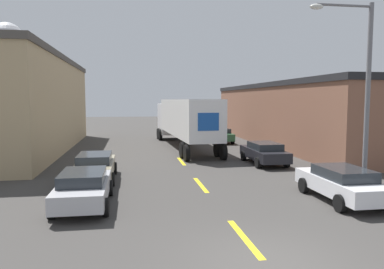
{
  "coord_description": "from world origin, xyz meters",
  "views": [
    {
      "loc": [
        -3.14,
        -8.25,
        3.92
      ],
      "look_at": [
        0.22,
        12.29,
        1.98
      ],
      "focal_mm": 35.0,
      "sensor_mm": 36.0,
      "label": 1
    }
  ],
  "objects_px": {
    "parked_car_right_far": "(220,135)",
    "parked_car_left_near": "(84,187)",
    "parked_car_left_far": "(95,166)",
    "semi_truck": "(184,118)",
    "parked_car_right_mid": "(264,152)",
    "street_lamp": "(361,83)",
    "water_tower": "(7,41)",
    "parked_car_right_near": "(342,183)"
  },
  "relations": [
    {
      "from": "parked_car_right_near",
      "to": "water_tower",
      "type": "distance_m",
      "value": 52.64
    },
    {
      "from": "semi_truck",
      "to": "parked_car_right_near",
      "type": "xyz_separation_m",
      "value": [
        3.73,
        -17.4,
        -1.7
      ]
    },
    {
      "from": "parked_car_right_mid",
      "to": "parked_car_left_near",
      "type": "bearing_deg",
      "value": -141.81
    },
    {
      "from": "water_tower",
      "to": "street_lamp",
      "type": "bearing_deg",
      "value": -58.4
    },
    {
      "from": "parked_car_left_near",
      "to": "parked_car_right_far",
      "type": "xyz_separation_m",
      "value": [
        9.79,
        19.41,
        0.0
      ]
    },
    {
      "from": "water_tower",
      "to": "street_lamp",
      "type": "relative_size",
      "value": 1.89
    },
    {
      "from": "street_lamp",
      "to": "parked_car_left_near",
      "type": "bearing_deg",
      "value": -178.06
    },
    {
      "from": "parked_car_right_near",
      "to": "parked_car_left_near",
      "type": "xyz_separation_m",
      "value": [
        -9.79,
        0.86,
        0.0
      ]
    },
    {
      "from": "parked_car_right_mid",
      "to": "parked_car_right_far",
      "type": "xyz_separation_m",
      "value": [
        0.0,
        11.71,
        0.0
      ]
    },
    {
      "from": "parked_car_right_near",
      "to": "street_lamp",
      "type": "bearing_deg",
      "value": 40.52
    },
    {
      "from": "parked_car_left_far",
      "to": "parked_car_left_near",
      "type": "height_order",
      "value": "same"
    },
    {
      "from": "parked_car_right_near",
      "to": "parked_car_left_near",
      "type": "bearing_deg",
      "value": 175.0
    },
    {
      "from": "parked_car_right_mid",
      "to": "water_tower",
      "type": "height_order",
      "value": "water_tower"
    },
    {
      "from": "semi_truck",
      "to": "parked_car_left_far",
      "type": "xyz_separation_m",
      "value": [
        -6.06,
        -12.06,
        -1.7
      ]
    },
    {
      "from": "parked_car_right_near",
      "to": "parked_car_right_far",
      "type": "relative_size",
      "value": 1.0
    },
    {
      "from": "parked_car_left_near",
      "to": "parked_car_right_far",
      "type": "bearing_deg",
      "value": 63.23
    },
    {
      "from": "semi_truck",
      "to": "street_lamp",
      "type": "relative_size",
      "value": 2.04
    },
    {
      "from": "semi_truck",
      "to": "parked_car_left_far",
      "type": "relative_size",
      "value": 3.57
    },
    {
      "from": "parked_car_left_near",
      "to": "parked_car_right_mid",
      "type": "xyz_separation_m",
      "value": [
        9.79,
        7.7,
        0.0
      ]
    },
    {
      "from": "parked_car_left_far",
      "to": "street_lamp",
      "type": "distance_m",
      "value": 12.58
    },
    {
      "from": "parked_car_right_far",
      "to": "street_lamp",
      "type": "xyz_separation_m",
      "value": [
        1.45,
        -19.03,
        3.9
      ]
    },
    {
      "from": "parked_car_right_mid",
      "to": "street_lamp",
      "type": "height_order",
      "value": "street_lamp"
    },
    {
      "from": "parked_car_right_mid",
      "to": "street_lamp",
      "type": "distance_m",
      "value": 8.42
    },
    {
      "from": "semi_truck",
      "to": "parked_car_left_near",
      "type": "bearing_deg",
      "value": -113.18
    },
    {
      "from": "water_tower",
      "to": "street_lamp",
      "type": "height_order",
      "value": "water_tower"
    },
    {
      "from": "semi_truck",
      "to": "parked_car_left_near",
      "type": "xyz_separation_m",
      "value": [
        -6.06,
        -16.54,
        -1.7
      ]
    },
    {
      "from": "parked_car_right_far",
      "to": "water_tower",
      "type": "height_order",
      "value": "water_tower"
    },
    {
      "from": "semi_truck",
      "to": "parked_car_right_far",
      "type": "bearing_deg",
      "value": 34.46
    },
    {
      "from": "parked_car_left_near",
      "to": "parked_car_right_mid",
      "type": "relative_size",
      "value": 1.0
    },
    {
      "from": "parked_car_left_near",
      "to": "water_tower",
      "type": "xyz_separation_m",
      "value": [
        -15.5,
        43.84,
        11.55
      ]
    },
    {
      "from": "parked_car_right_mid",
      "to": "parked_car_right_far",
      "type": "bearing_deg",
      "value": 90.0
    },
    {
      "from": "parked_car_right_far",
      "to": "street_lamp",
      "type": "distance_m",
      "value": 19.48
    },
    {
      "from": "semi_truck",
      "to": "parked_car_right_near",
      "type": "distance_m",
      "value": 17.87
    },
    {
      "from": "parked_car_left_far",
      "to": "parked_car_right_far",
      "type": "height_order",
      "value": "same"
    },
    {
      "from": "water_tower",
      "to": "parked_car_right_near",
      "type": "bearing_deg",
      "value": -60.5
    },
    {
      "from": "parked_car_right_far",
      "to": "parked_car_left_near",
      "type": "bearing_deg",
      "value": -116.77
    },
    {
      "from": "parked_car_right_near",
      "to": "parked_car_left_far",
      "type": "bearing_deg",
      "value": 151.41
    },
    {
      "from": "parked_car_left_near",
      "to": "water_tower",
      "type": "relative_size",
      "value": 0.3
    },
    {
      "from": "parked_car_right_mid",
      "to": "parked_car_right_far",
      "type": "distance_m",
      "value": 11.71
    },
    {
      "from": "parked_car_left_near",
      "to": "street_lamp",
      "type": "xyz_separation_m",
      "value": [
        11.24,
        0.38,
        3.9
      ]
    },
    {
      "from": "parked_car_right_near",
      "to": "semi_truck",
      "type": "bearing_deg",
      "value": 102.12
    },
    {
      "from": "parked_car_right_near",
      "to": "parked_car_left_far",
      "type": "height_order",
      "value": "same"
    }
  ]
}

